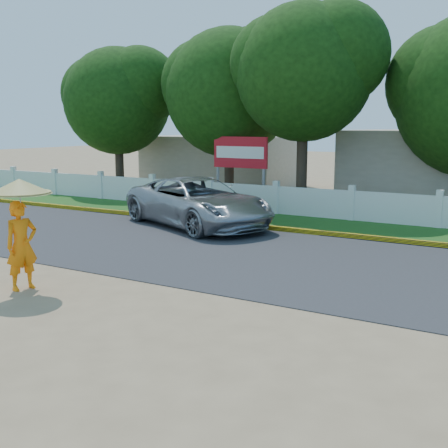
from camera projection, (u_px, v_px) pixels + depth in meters
ground at (172, 306)px, 10.86m from camera, size 120.00×120.00×0.00m
road at (272, 258)px, 14.69m from camera, size 60.00×7.00×0.02m
grass_verge at (338, 227)px, 19.16m from camera, size 60.00×3.50×0.03m
curb at (320, 233)px, 17.70m from camera, size 40.00×0.18×0.16m
fence at (351, 206)px, 20.30m from camera, size 40.00×0.10×1.10m
building_far at (222, 161)px, 31.73m from camera, size 8.00×5.00×2.80m
vehicle at (198, 202)px, 19.15m from camera, size 6.61×4.91×1.67m
monk_with_parasol at (21, 218)px, 11.69m from camera, size 1.30×1.30×2.36m
billboard at (240, 156)px, 23.52m from camera, size 2.50×0.13×2.95m
tree_row at (414, 86)px, 21.61m from camera, size 32.86×8.26×8.25m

